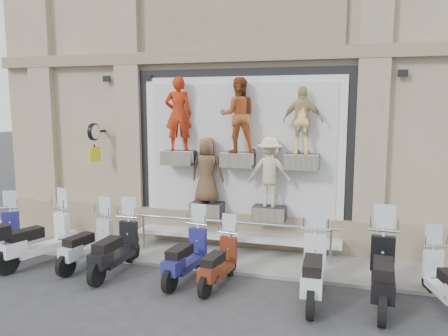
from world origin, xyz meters
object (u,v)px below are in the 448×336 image
Objects in this scene: scooter_e at (186,245)px; scooter_i at (446,271)px; scooter_a at (1,226)px; scooter_g at (314,257)px; guard_rail at (232,240)px; scooter_f at (219,253)px; clock_sign_bracket at (94,137)px; scooter_d at (115,239)px; scooter_c at (88,235)px; scooter_b at (37,229)px; scooter_h at (383,260)px.

scooter_e reaches higher than scooter_i.
scooter_g reaches higher than scooter_a.
scooter_f reaches higher than guard_rail.
clock_sign_bracket is 0.55× the size of scooter_e.
scooter_e is at bearing 179.98° from scooter_f.
scooter_f is at bearing -84.38° from guard_rail.
scooter_g is (1.89, -0.15, 0.15)m from scooter_f.
scooter_a is (-5.39, -1.37, 0.29)m from guard_rail.
scooter_d is (1.71, -2.08, -2.01)m from clock_sign_bracket.
guard_rail is 2.74× the size of scooter_c.
scooter_e is (3.58, 0.07, -0.09)m from scooter_b.
scooter_d is at bearing 176.17° from scooter_g.
clock_sign_bracket is 2.92m from scooter_c.
scooter_a reaches higher than guard_rail.
scooter_f is at bearing -177.42° from scooter_h.
scooter_h reaches higher than scooter_i.
scooter_e is 0.87× the size of scooter_h.
guard_rail is at bearing 103.53° from scooter_f.
scooter_g is (4.24, -0.17, 0.05)m from scooter_d.
scooter_a reaches higher than scooter_f.
scooter_c is 1.00× the size of scooter_e.
guard_rail is 2.72× the size of scooter_e.
scooter_f is 0.82× the size of scooter_g.
scooter_b is at bearing -171.70° from scooter_e.
scooter_i is at bearing 10.47° from scooter_f.
scooter_b is at bearing -97.22° from clock_sign_bracket.
scooter_h reaches higher than guard_rail.
guard_rail is 2.36× the size of scooter_h.
scooter_i is (8.52, 0.16, -0.15)m from scooter_b.
scooter_g is at bearing -23.61° from scooter_a.
scooter_c is at bearing 30.35° from scooter_b.
scooter_b is at bearing 167.06° from scooter_i.
clock_sign_bracket reaches higher than scooter_d.
scooter_e is at bearing 21.67° from scooter_b.
scooter_f is (3.15, -0.23, -0.06)m from scooter_c.
scooter_c is 0.84m from scooter_d.
guard_rail is 4.48m from scooter_b.
scooter_h reaches higher than scooter_f.
guard_rail is 2.74m from scooter_d.
scooter_b is 1.22× the size of scooter_i.
scooter_i is at bearing -18.35° from guard_rail.
scooter_e is 0.75m from scooter_f.
scooter_c is 0.89× the size of scooter_g.
scooter_h is (3.12, -0.04, 0.18)m from scooter_f.
scooter_c is at bearing 165.64° from scooter_i.
scooter_h is (5.46, -0.06, 0.08)m from scooter_d.
scooter_a is at bearing -165.78° from guard_rail.
scooter_a is 8.67m from scooter_h.
scooter_a is at bearing 177.57° from scooter_d.
clock_sign_bracket reaches higher than scooter_c.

